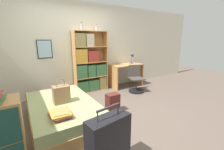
{
  "coord_description": "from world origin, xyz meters",
  "views": [
    {
      "loc": [
        -1.36,
        -2.69,
        1.56
      ],
      "look_at": [
        0.43,
        0.19,
        0.75
      ],
      "focal_mm": 24.0,
      "sensor_mm": 36.0,
      "label": 1
    }
  ],
  "objects_px": {
    "bottle_green": "(82,27)",
    "bottle_brown": "(97,28)",
    "handbag": "(61,94)",
    "backpack": "(113,103)",
    "suitcase": "(109,144)",
    "bed": "(63,112)",
    "desk": "(126,71)",
    "book_stack_on_bed": "(61,114)",
    "bookcase": "(89,66)",
    "desk_lamp": "(133,56)",
    "desk_chair": "(136,83)"
  },
  "relations": [
    {
      "from": "desk_lamp",
      "to": "backpack",
      "type": "distance_m",
      "value": 2.4
    },
    {
      "from": "bottle_green",
      "to": "bottle_brown",
      "type": "bearing_deg",
      "value": 2.63
    },
    {
      "from": "bookcase",
      "to": "bottle_brown",
      "type": "height_order",
      "value": "bottle_brown"
    },
    {
      "from": "bottle_brown",
      "to": "desk_chair",
      "type": "height_order",
      "value": "bottle_brown"
    },
    {
      "from": "desk_chair",
      "to": "bed",
      "type": "bearing_deg",
      "value": -165.31
    },
    {
      "from": "suitcase",
      "to": "bottle_green",
      "type": "bearing_deg",
      "value": 74.12
    },
    {
      "from": "desk",
      "to": "desk_lamp",
      "type": "distance_m",
      "value": 0.59
    },
    {
      "from": "desk_chair",
      "to": "desk_lamp",
      "type": "bearing_deg",
      "value": 58.67
    },
    {
      "from": "bottle_brown",
      "to": "desk_chair",
      "type": "relative_size",
      "value": 0.25
    },
    {
      "from": "desk_lamp",
      "to": "handbag",
      "type": "bearing_deg",
      "value": -153.97
    },
    {
      "from": "desk",
      "to": "suitcase",
      "type": "bearing_deg",
      "value": -130.42
    },
    {
      "from": "bed",
      "to": "handbag",
      "type": "height_order",
      "value": "handbag"
    },
    {
      "from": "suitcase",
      "to": "desk",
      "type": "distance_m",
      "value": 3.43
    },
    {
      "from": "bed",
      "to": "desk",
      "type": "xyz_separation_m",
      "value": [
        2.42,
        1.22,
        0.3
      ]
    },
    {
      "from": "bed",
      "to": "suitcase",
      "type": "height_order",
      "value": "suitcase"
    },
    {
      "from": "bed",
      "to": "book_stack_on_bed",
      "type": "xyz_separation_m",
      "value": [
        -0.16,
        -0.57,
        0.27
      ]
    },
    {
      "from": "bed",
      "to": "desk",
      "type": "relative_size",
      "value": 1.72
    },
    {
      "from": "bottle_brown",
      "to": "backpack",
      "type": "height_order",
      "value": "bottle_brown"
    },
    {
      "from": "bottle_green",
      "to": "bottle_brown",
      "type": "xyz_separation_m",
      "value": [
        0.47,
        0.02,
        -0.01
      ]
    },
    {
      "from": "desk_lamp",
      "to": "desk_chair",
      "type": "height_order",
      "value": "desk_lamp"
    },
    {
      "from": "suitcase",
      "to": "backpack",
      "type": "distance_m",
      "value": 1.5
    },
    {
      "from": "handbag",
      "to": "desk_chair",
      "type": "bearing_deg",
      "value": 15.53
    },
    {
      "from": "handbag",
      "to": "bottle_brown",
      "type": "relative_size",
      "value": 2.29
    },
    {
      "from": "bed",
      "to": "handbag",
      "type": "xyz_separation_m",
      "value": [
        -0.01,
        -0.04,
        0.38
      ]
    },
    {
      "from": "bottle_green",
      "to": "backpack",
      "type": "relative_size",
      "value": 0.53
    },
    {
      "from": "handbag",
      "to": "backpack",
      "type": "height_order",
      "value": "handbag"
    },
    {
      "from": "desk_lamp",
      "to": "suitcase",
      "type": "bearing_deg",
      "value": -133.57
    },
    {
      "from": "bed",
      "to": "bottle_green",
      "type": "bearing_deg",
      "value": 54.63
    },
    {
      "from": "bookcase",
      "to": "backpack",
      "type": "xyz_separation_m",
      "value": [
        -0.13,
        -1.52,
        -0.59
      ]
    },
    {
      "from": "desk",
      "to": "desk_lamp",
      "type": "relative_size",
      "value": 2.94
    },
    {
      "from": "handbag",
      "to": "book_stack_on_bed",
      "type": "xyz_separation_m",
      "value": [
        -0.15,
        -0.53,
        -0.11
      ]
    },
    {
      "from": "desk",
      "to": "bottle_green",
      "type": "bearing_deg",
      "value": 173.52
    },
    {
      "from": "bookcase",
      "to": "backpack",
      "type": "height_order",
      "value": "bookcase"
    },
    {
      "from": "bookcase",
      "to": "bottle_brown",
      "type": "distance_m",
      "value": 1.12
    },
    {
      "from": "bottle_green",
      "to": "desk_chair",
      "type": "relative_size",
      "value": 0.27
    },
    {
      "from": "book_stack_on_bed",
      "to": "suitcase",
      "type": "xyz_separation_m",
      "value": [
        0.35,
        -0.82,
        -0.13
      ]
    },
    {
      "from": "desk",
      "to": "bottle_brown",
      "type": "bearing_deg",
      "value": 169.22
    },
    {
      "from": "bottle_green",
      "to": "desk",
      "type": "relative_size",
      "value": 0.21
    },
    {
      "from": "bottle_green",
      "to": "suitcase",
      "type": "bearing_deg",
      "value": -105.88
    },
    {
      "from": "bed",
      "to": "bottle_brown",
      "type": "distance_m",
      "value": 2.61
    },
    {
      "from": "suitcase",
      "to": "desk_lamp",
      "type": "relative_size",
      "value": 2.27
    },
    {
      "from": "desk",
      "to": "bed",
      "type": "bearing_deg",
      "value": -153.18
    },
    {
      "from": "bed",
      "to": "backpack",
      "type": "distance_m",
      "value": 1.04
    },
    {
      "from": "suitcase",
      "to": "bottle_green",
      "type": "relative_size",
      "value": 3.76
    },
    {
      "from": "book_stack_on_bed",
      "to": "bottle_brown",
      "type": "bearing_deg",
      "value": 50.94
    },
    {
      "from": "bottle_brown",
      "to": "desk",
      "type": "relative_size",
      "value": 0.18
    },
    {
      "from": "bookcase",
      "to": "desk_chair",
      "type": "distance_m",
      "value": 1.5
    },
    {
      "from": "bed",
      "to": "desk_lamp",
      "type": "distance_m",
      "value": 3.16
    },
    {
      "from": "book_stack_on_bed",
      "to": "desk_lamp",
      "type": "distance_m",
      "value": 3.52
    },
    {
      "from": "book_stack_on_bed",
      "to": "desk_lamp",
      "type": "height_order",
      "value": "desk_lamp"
    }
  ]
}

